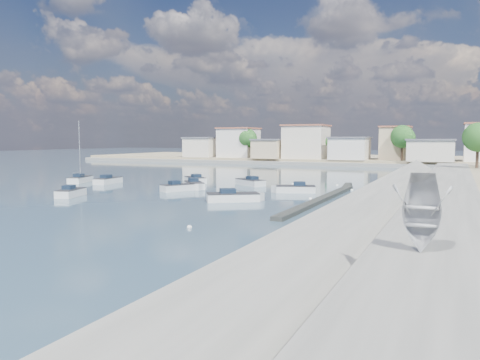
# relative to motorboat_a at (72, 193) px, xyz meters

# --- Properties ---
(ground) EXTENTS (400.00, 400.00, 0.00)m
(ground) POSITION_rel_motorboat_a_xyz_m (18.61, 37.69, -0.38)
(ground) COLOR #293D53
(ground) RESTS_ON ground
(seawall_walkway) EXTENTS (5.00, 90.00, 1.80)m
(seawall_walkway) POSITION_rel_motorboat_a_xyz_m (37.11, 10.69, 0.52)
(seawall_walkway) COLOR slate
(seawall_walkway) RESTS_ON ground
(breakwater) EXTENTS (2.00, 31.02, 0.35)m
(breakwater) POSITION_rel_motorboat_a_xyz_m (25.52, 10.37, -0.21)
(breakwater) COLOR black
(breakwater) RESTS_ON ground
(far_shore_land) EXTENTS (160.00, 40.00, 1.40)m
(far_shore_land) POSITION_rel_motorboat_a_xyz_m (18.61, 89.69, 0.32)
(far_shore_land) COLOR gray
(far_shore_land) RESTS_ON ground
(far_shore_quay) EXTENTS (160.00, 2.50, 0.80)m
(far_shore_quay) POSITION_rel_motorboat_a_xyz_m (18.61, 68.69, 0.02)
(far_shore_quay) COLOR slate
(far_shore_quay) RESTS_ON ground
(far_town) EXTENTS (113.01, 12.80, 8.35)m
(far_town) POSITION_rel_motorboat_a_xyz_m (29.32, 74.61, 4.56)
(far_town) COLOR beige
(far_town) RESTS_ON far_shore_land
(shore_trees) EXTENTS (74.56, 38.32, 7.92)m
(shore_trees) POSITION_rel_motorboat_a_xyz_m (26.95, 65.80, 5.84)
(shore_trees) COLOR #38281E
(shore_trees) RESTS_ON ground
(motorboat_a) EXTENTS (2.85, 4.72, 1.48)m
(motorboat_a) POSITION_rel_motorboat_a_xyz_m (0.00, 0.00, 0.00)
(motorboat_a) COLOR silver
(motorboat_a) RESTS_ON ground
(motorboat_b) EXTENTS (3.24, 4.26, 1.48)m
(motorboat_b) POSITION_rel_motorboat_a_xyz_m (7.73, 9.34, -0.00)
(motorboat_b) COLOR silver
(motorboat_b) RESTS_ON ground
(motorboat_c) EXTENTS (5.06, 4.25, 1.48)m
(motorboat_c) POSITION_rel_motorboat_a_xyz_m (12.52, 19.36, 0.00)
(motorboat_c) COLOR silver
(motorboat_c) RESTS_ON ground
(motorboat_d) EXTENTS (5.07, 3.31, 1.48)m
(motorboat_d) POSITION_rel_motorboat_a_xyz_m (20.68, 13.54, -0.00)
(motorboat_d) COLOR silver
(motorboat_d) RESTS_ON ground
(motorboat_e) EXTENTS (2.37, 5.25, 1.48)m
(motorboat_e) POSITION_rel_motorboat_a_xyz_m (-6.34, 13.41, -0.00)
(motorboat_e) COLOR silver
(motorboat_e) RESTS_ON ground
(motorboat_f) EXTENTS (4.63, 4.38, 1.48)m
(motorboat_f) POSITION_rel_motorboat_a_xyz_m (3.94, 19.53, -0.00)
(motorboat_f) COLOR silver
(motorboat_f) RESTS_ON ground
(motorboat_g) EXTENTS (4.59, 4.88, 1.48)m
(motorboat_g) POSITION_rel_motorboat_a_xyz_m (7.98, 12.57, 0.00)
(motorboat_g) COLOR silver
(motorboat_g) RESTS_ON ground
(motorboat_h) EXTENTS (5.46, 4.57, 1.48)m
(motorboat_h) POSITION_rel_motorboat_a_xyz_m (17.85, 3.89, -0.00)
(motorboat_h) COLOR silver
(motorboat_h) RESTS_ON ground
(sailboat) EXTENTS (3.47, 5.70, 9.00)m
(sailboat) POSITION_rel_motorboat_a_xyz_m (-11.36, 13.28, 0.04)
(sailboat) COLOR silver
(sailboat) RESTS_ON ground
(mooring_buoys) EXTENTS (9.24, 34.16, 0.35)m
(mooring_buoys) POSITION_rel_motorboat_a_xyz_m (23.06, 11.26, -0.33)
(mooring_buoys) COLOR white
(mooring_buoys) RESTS_ON ground
(overturned_dinghy) EXTENTS (3.20, 1.55, 0.59)m
(overturned_dinghy) POSITION_rel_motorboat_a_xyz_m (36.61, -18.86, 1.72)
(overturned_dinghy) COLOR #A5A8AD
(overturned_dinghy) RESTS_ON seawall_walkway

